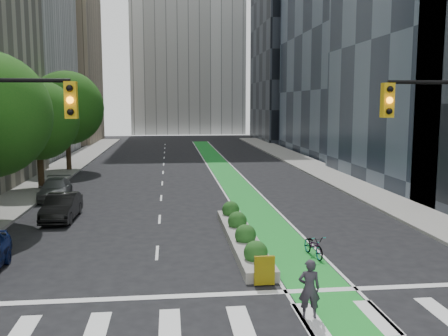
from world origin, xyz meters
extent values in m
plane|color=black|center=(0.00, 0.00, 0.00)|extent=(160.00, 160.00, 0.00)
cube|color=gray|center=(-11.80, 25.00, 0.07)|extent=(3.60, 90.00, 0.15)
cube|color=gray|center=(11.80, 25.00, 0.07)|extent=(3.60, 90.00, 0.15)
cube|color=#198E2A|center=(3.00, 30.00, 0.01)|extent=(2.20, 70.00, 0.01)
cube|color=tan|center=(-20.00, 66.00, 13.00)|extent=(14.00, 16.00, 26.00)
cube|color=black|center=(20.00, 68.00, 14.00)|extent=(14.00, 18.00, 28.00)
cylinder|color=black|center=(-11.00, 22.00, 2.24)|extent=(0.44, 0.44, 4.48)
sphere|color=#134E10|center=(-11.00, 22.00, 4.96)|extent=(5.60, 5.60, 5.60)
cylinder|color=black|center=(-11.00, 32.00, 2.58)|extent=(0.44, 0.44, 5.15)
sphere|color=#134E10|center=(-11.00, 32.00, 5.70)|extent=(6.60, 6.60, 6.60)
cube|color=gold|center=(-4.70, 0.50, 6.25)|extent=(0.34, 0.28, 1.05)
sphere|color=orange|center=(-4.70, 0.34, 6.25)|extent=(0.20, 0.20, 0.20)
cube|color=gold|center=(4.70, 0.50, 6.25)|extent=(0.34, 0.28, 1.05)
sphere|color=orange|center=(4.70, 0.34, 6.25)|extent=(0.20, 0.20, 0.20)
cube|color=gray|center=(1.20, 7.00, 0.20)|extent=(1.20, 10.00, 0.40)
cube|color=yellow|center=(1.20, 1.80, 0.55)|extent=(0.70, 0.12, 1.00)
sphere|color=#194C19|center=(1.20, 3.50, 0.65)|extent=(0.90, 0.90, 0.90)
sphere|color=#194C19|center=(1.20, 6.00, 0.65)|extent=(0.90, 0.90, 0.90)
sphere|color=#194C19|center=(1.20, 8.50, 0.65)|extent=(0.90, 0.90, 0.90)
sphere|color=#194C19|center=(1.20, 11.00, 0.65)|extent=(0.90, 0.90, 0.90)
imported|color=gray|center=(3.81, 4.82, 0.45)|extent=(0.83, 1.79, 0.91)
imported|color=#312D36|center=(2.00, -0.81, 0.87)|extent=(0.68, 0.48, 1.75)
imported|color=black|center=(-7.64, 12.46, 0.70)|extent=(1.53, 4.24, 1.39)
imported|color=#585A5D|center=(-9.27, 18.47, 0.65)|extent=(2.21, 4.64, 1.31)
camera|label=1|loc=(-1.95, -14.19, 6.18)|focal=40.00mm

